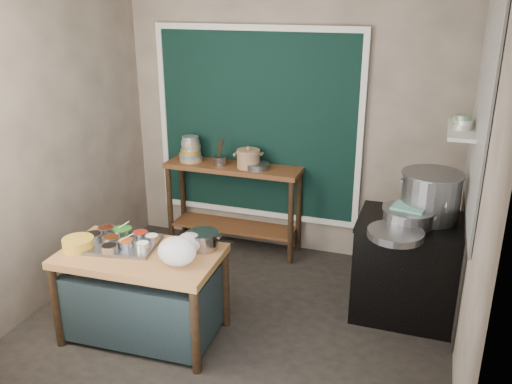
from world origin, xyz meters
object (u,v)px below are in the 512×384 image
(back_counter, at_px, (234,207))
(saucepan, at_px, (203,240))
(ceramic_crock, at_px, (248,160))
(prep_table, at_px, (143,295))
(condiment_tray, at_px, (119,244))
(stock_pot, at_px, (431,196))
(yellow_basin, at_px, (78,244))
(steamer, at_px, (408,217))
(stove_block, at_px, (410,270))
(utensil_cup, at_px, (220,161))

(back_counter, relative_size, saucepan, 5.71)
(back_counter, distance_m, saucepan, 1.60)
(saucepan, distance_m, ceramic_crock, 1.53)
(prep_table, bearing_deg, ceramic_crock, 78.39)
(prep_table, distance_m, condiment_tray, 0.45)
(prep_table, height_order, stock_pot, stock_pot)
(back_counter, relative_size, condiment_tray, 2.41)
(yellow_basin, relative_size, steamer, 0.57)
(condiment_tray, bearing_deg, stove_block, 23.65)
(stock_pot, bearing_deg, saucepan, -151.92)
(stock_pot, relative_size, steamer, 1.19)
(ceramic_crock, relative_size, stock_pot, 0.50)
(back_counter, xyz_separation_m, ceramic_crock, (0.18, -0.02, 0.56))
(stove_block, bearing_deg, back_counter, 158.98)
(stock_pot, bearing_deg, utensil_cup, 163.97)
(prep_table, height_order, condiment_tray, condiment_tray)
(back_counter, bearing_deg, prep_table, -93.25)
(utensil_cup, height_order, ceramic_crock, ceramic_crock)
(utensil_cup, height_order, steamer, utensil_cup)
(saucepan, bearing_deg, prep_table, -156.38)
(prep_table, height_order, steamer, steamer)
(ceramic_crock, bearing_deg, stove_block, -22.35)
(steamer, bearing_deg, saucepan, -155.21)
(utensil_cup, bearing_deg, yellow_basin, -103.90)
(yellow_basin, distance_m, saucepan, 0.98)
(stove_block, relative_size, utensil_cup, 5.88)
(prep_table, relative_size, yellow_basin, 5.09)
(condiment_tray, height_order, steamer, steamer)
(stove_block, bearing_deg, stock_pot, 42.42)
(saucepan, xyz_separation_m, ceramic_crock, (-0.16, 1.50, 0.22))
(stove_block, distance_m, utensil_cup, 2.22)
(stock_pot, bearing_deg, ceramic_crock, 161.26)
(yellow_basin, height_order, ceramic_crock, ceramic_crock)
(prep_table, xyz_separation_m, stove_block, (2.00, 1.03, 0.05))
(yellow_basin, bearing_deg, back_counter, 72.61)
(stove_block, height_order, stock_pot, stock_pot)
(ceramic_crock, height_order, stock_pot, stock_pot)
(utensil_cup, distance_m, stock_pot, 2.22)
(prep_table, distance_m, saucepan, 0.67)
(prep_table, bearing_deg, yellow_basin, -170.27)
(prep_table, height_order, back_counter, back_counter)
(ceramic_crock, bearing_deg, stock_pot, -18.74)
(stove_block, height_order, ceramic_crock, ceramic_crock)
(back_counter, xyz_separation_m, utensil_cup, (-0.13, -0.03, 0.52))
(ceramic_crock, height_order, steamer, ceramic_crock)
(prep_table, relative_size, ceramic_crock, 4.92)
(prep_table, relative_size, stock_pot, 2.44)
(steamer, bearing_deg, utensil_cup, 157.90)
(condiment_tray, xyz_separation_m, utensil_cup, (0.19, 1.67, 0.23))
(stove_block, bearing_deg, steamer, -118.83)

